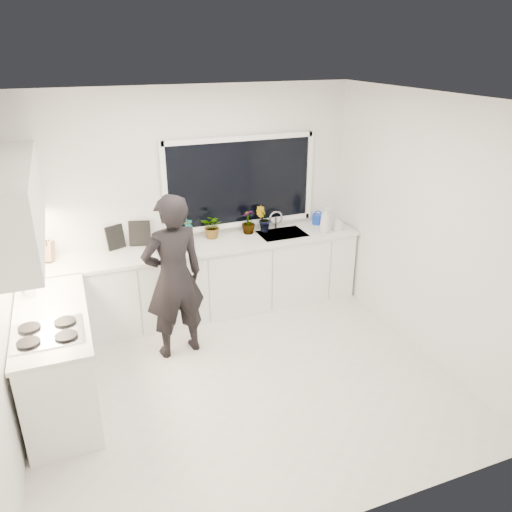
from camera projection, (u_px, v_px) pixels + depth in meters
name	position (u px, v px, depth m)	size (l,w,h in m)	color
floor	(243.00, 381.00, 5.00)	(4.00, 3.50, 0.02)	beige
wall_back	(192.00, 203.00, 5.97)	(4.00, 0.02, 2.70)	white
wall_right	(425.00, 229.00, 5.14)	(0.02, 3.50, 2.70)	white
ceiling	(240.00, 98.00, 3.93)	(4.00, 3.50, 0.02)	white
window	(240.00, 182.00, 6.07)	(1.80, 0.02, 1.00)	black
base_cabinets_back	(202.00, 281.00, 6.07)	(3.92, 0.58, 0.88)	white
base_cabinets_left	(59.00, 360.00, 4.57)	(0.58, 1.60, 0.88)	white
countertop_back	(201.00, 247.00, 5.88)	(3.94, 0.62, 0.04)	silver
countertop_left	(51.00, 316.00, 4.39)	(0.62, 1.60, 0.04)	silver
upper_cabinets	(17.00, 203.00, 4.27)	(0.34, 2.10, 0.70)	white
sink	(282.00, 237.00, 6.25)	(0.58, 0.42, 0.14)	silver
faucet	(276.00, 220.00, 6.36)	(0.03, 0.03, 0.22)	silver
stovetop	(48.00, 333.00, 4.07)	(0.56, 0.48, 0.03)	black
person	(174.00, 278.00, 5.12)	(0.65, 0.43, 1.78)	black
pizza_tray	(173.00, 248.00, 5.74)	(0.45, 0.33, 0.03)	silver
pizza	(173.00, 247.00, 5.73)	(0.41, 0.29, 0.01)	red
watering_can	(317.00, 219.00, 6.53)	(0.14, 0.14, 0.13)	#1233AB
paper_towel_roll	(29.00, 254.00, 5.30)	(0.11, 0.11, 0.26)	silver
knife_block	(47.00, 252.00, 5.40)	(0.13, 0.10, 0.22)	#A36A4C
utensil_crock	(28.00, 288.00, 4.67)	(0.13, 0.13, 0.16)	#ABABAF
picture_frame_large	(115.00, 237.00, 5.72)	(0.22, 0.02, 0.28)	black
picture_frame_small	(140.00, 233.00, 5.81)	(0.25, 0.02, 0.30)	black
herb_plants	(228.00, 224.00, 6.09)	(1.16, 0.36, 0.32)	#26662D
soap_bottles	(328.00, 221.00, 6.23)	(0.31, 0.17, 0.33)	#D8BF66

